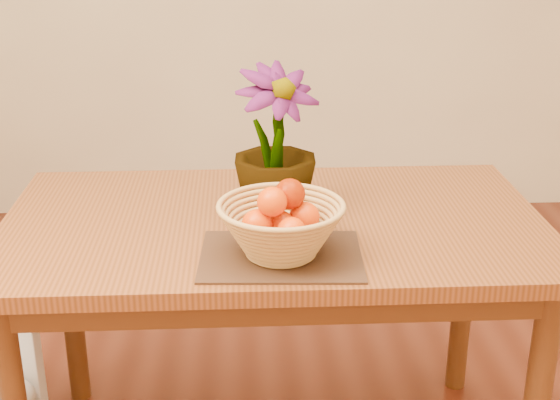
{
  "coord_description": "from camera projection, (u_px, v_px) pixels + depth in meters",
  "views": [
    {
      "loc": [
        -0.08,
        -1.56,
        1.52
      ],
      "look_at": [
        0.0,
        0.09,
        0.88
      ],
      "focal_mm": 50.0,
      "sensor_mm": 36.0,
      "label": 1
    }
  ],
  "objects": [
    {
      "name": "table",
      "position": [
        274.0,
        249.0,
        2.05
      ],
      "size": [
        1.4,
        0.8,
        0.75
      ],
      "color": "brown",
      "rests_on": "floor"
    },
    {
      "name": "placemat",
      "position": [
        281.0,
        256.0,
        1.8
      ],
      "size": [
        0.39,
        0.3,
        0.01
      ],
      "primitive_type": "cube",
      "rotation": [
        0.0,
        0.0,
        -0.05
      ],
      "color": "#3B2615",
      "rests_on": "table"
    },
    {
      "name": "wicker_basket",
      "position": [
        281.0,
        231.0,
        1.77
      ],
      "size": [
        0.29,
        0.29,
        0.12
      ],
      "color": "tan",
      "rests_on": "placemat"
    },
    {
      "name": "orange_pile",
      "position": [
        282.0,
        211.0,
        1.76
      ],
      "size": [
        0.18,
        0.17,
        0.13
      ],
      "rotation": [
        0.0,
        0.0,
        -0.26
      ],
      "color": "#F74C04",
      "rests_on": "wicker_basket"
    },
    {
      "name": "potted_plant",
      "position": [
        275.0,
        143.0,
        1.97
      ],
      "size": [
        0.29,
        0.29,
        0.39
      ],
      "primitive_type": "imported",
      "rotation": [
        0.0,
        0.0,
        0.47
      ],
      "color": "#134112",
      "rests_on": "table"
    }
  ]
}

